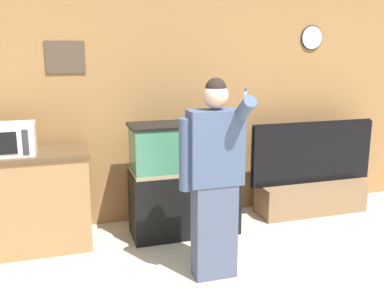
# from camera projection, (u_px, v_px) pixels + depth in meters

# --- Properties ---
(wall_back_paneled) EXTENTS (10.00, 0.08, 2.60)m
(wall_back_paneled) POSITION_uv_depth(u_px,v_px,m) (178.00, 104.00, 4.76)
(wall_back_paneled) COLOR olive
(wall_back_paneled) RESTS_ON ground_plane
(counter_island) EXTENTS (1.65, 0.58, 0.96)m
(counter_island) POSITION_uv_depth(u_px,v_px,m) (1.00, 203.00, 4.01)
(counter_island) COLOR olive
(counter_island) RESTS_ON ground_plane
(microwave) EXTENTS (0.53, 0.36, 0.28)m
(microwave) POSITION_uv_depth(u_px,v_px,m) (4.00, 139.00, 3.87)
(microwave) COLOR white
(microwave) RESTS_ON counter_island
(aquarium_on_stand) EXTENTS (1.11, 0.46, 1.18)m
(aquarium_on_stand) POSITION_uv_depth(u_px,v_px,m) (184.00, 179.00, 4.41)
(aquarium_on_stand) COLOR black
(aquarium_on_stand) RESTS_ON ground_plane
(tv_on_stand) EXTENTS (1.55, 0.40, 1.09)m
(tv_on_stand) POSITION_uv_depth(u_px,v_px,m) (311.00, 186.00, 5.05)
(tv_on_stand) COLOR brown
(tv_on_stand) RESTS_ON ground_plane
(person_standing) EXTENTS (0.53, 0.40, 1.68)m
(person_standing) POSITION_uv_depth(u_px,v_px,m) (214.00, 177.00, 3.49)
(person_standing) COLOR #424C66
(person_standing) RESTS_ON ground_plane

